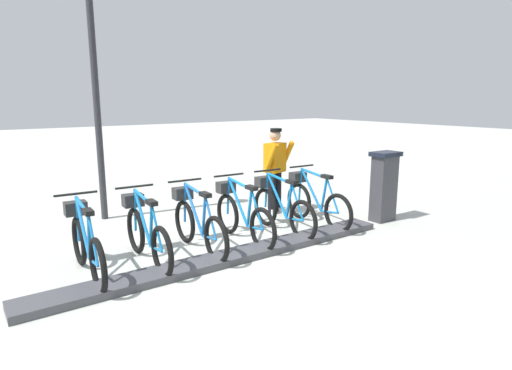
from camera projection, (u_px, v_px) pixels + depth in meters
name	position (u px, v px, depth m)	size (l,w,h in m)	color
ground_plane	(232.00, 260.00, 6.02)	(60.00, 60.00, 0.00)	beige
dock_rail_base	(231.00, 257.00, 6.01)	(0.44, 5.53, 0.10)	#47474C
payment_kiosk	(384.00, 185.00, 7.84)	(0.36, 0.52, 1.28)	#38383D
bike_docked_0	(315.00, 201.00, 7.68)	(1.72, 0.54, 1.02)	black
bike_docked_1	(280.00, 207.00, 7.22)	(1.72, 0.54, 1.02)	black
bike_docked_2	(242.00, 214.00, 6.77)	(1.72, 0.54, 1.02)	black
bike_docked_3	(197.00, 223.00, 6.32)	(1.72, 0.54, 1.02)	black
bike_docked_4	(146.00, 232.00, 5.87)	(1.72, 0.54, 1.02)	black
bike_docked_5	(86.00, 244.00, 5.42)	(1.72, 0.54, 1.02)	black
worker_near_rack	(275.00, 167.00, 8.32)	(0.52, 0.69, 1.66)	white
lamp_post	(94.00, 64.00, 7.54)	(0.32, 0.32, 4.35)	#2D2D33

